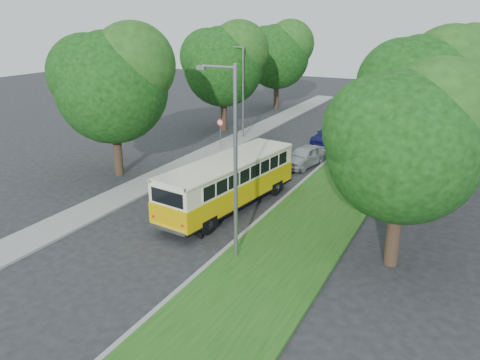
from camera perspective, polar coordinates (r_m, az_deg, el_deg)
The scene contains 13 objects.
ground at distance 23.81m, azimuth -6.97°, elevation -4.66°, with size 120.00×120.00×0.00m, color #232326.
curb at distance 26.35m, azimuth 5.65°, elevation -2.02°, with size 0.20×70.00×0.15m, color gray.
grass_verge at distance 25.67m, azimuth 10.54°, elevation -2.88°, with size 4.50×70.00×0.13m, color #225316.
sidewalk at distance 30.20m, azimuth -9.34°, elevation 0.59°, with size 2.20×70.00×0.12m, color gray.
treeline at distance 37.29m, azimuth 12.83°, elevation 13.15°, with size 24.27×41.91×9.46m.
lamppost_near at distance 18.24m, azimuth -0.81°, elevation 2.60°, with size 1.71×0.16×8.00m.
lamppost_far at distance 38.39m, azimuth 0.25°, elevation 11.05°, with size 1.71×0.16×7.50m.
warning_sign at distance 35.24m, azimuth -2.42°, elevation 6.31°, with size 0.56×0.10×2.50m.
vintage_bus at distance 24.33m, azimuth -1.38°, elevation -0.45°, with size 2.41×9.37×2.78m, color #E4B907, non-canonical shape.
car_silver at distance 31.98m, azimuth 7.91°, elevation 2.92°, with size 1.65×4.10×1.40m, color #ABACB0.
car_white at distance 39.32m, azimuth 12.47°, elevation 5.66°, with size 1.40×4.00×1.32m, color white.
car_blue at distance 38.15m, azimuth 11.00°, elevation 5.41°, with size 1.95×4.79×1.39m, color navy.
car_grey at distance 44.80m, azimuth 13.61°, elevation 7.18°, with size 2.11×4.59×1.27m, color slate.
Camera 1 is at (12.33, -17.97, 9.59)m, focal length 35.00 mm.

